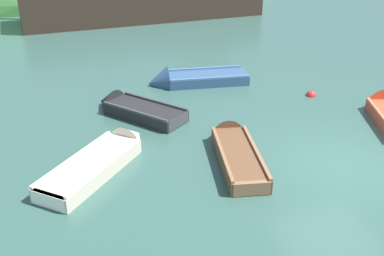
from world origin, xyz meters
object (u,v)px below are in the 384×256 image
object	(u,v)px
rowboat_near_dock	(104,160)
sailing_ship	(147,5)
rowboat_outer_right	(133,110)
buoy_red	(311,96)
rowboat_far	(235,151)
rowboat_center	(190,81)

from	to	relation	value
rowboat_near_dock	sailing_ship	bearing A→B (deg)	26.24
rowboat_outer_right	buoy_red	xyz separation A→B (m)	(6.10, -0.38, -0.12)
rowboat_near_dock	rowboat_far	bearing A→B (deg)	-56.33
rowboat_near_dock	buoy_red	world-z (taller)	rowboat_near_dock
rowboat_center	sailing_ship	bearing A→B (deg)	-87.49
sailing_ship	rowboat_near_dock	size ratio (longest dim) A/B	4.81
rowboat_near_dock	rowboat_outer_right	distance (m)	3.14
sailing_ship	rowboat_outer_right	xyz separation A→B (m)	(-3.56, -13.28, -0.63)
sailing_ship	rowboat_near_dock	xyz separation A→B (m)	(-4.88, -16.13, -0.62)
rowboat_center	rowboat_near_dock	distance (m)	6.21
rowboat_near_dock	rowboat_outer_right	world-z (taller)	rowboat_outer_right
rowboat_center	rowboat_near_dock	world-z (taller)	rowboat_center
rowboat_near_dock	rowboat_outer_right	size ratio (longest dim) A/B	1.09
rowboat_near_dock	buoy_red	distance (m)	7.81
rowboat_outer_right	rowboat_center	bearing A→B (deg)	-88.30
rowboat_far	buoy_red	xyz separation A→B (m)	(4.12, 3.01, -0.12)
rowboat_center	rowboat_far	bearing A→B (deg)	92.05
rowboat_outer_right	sailing_ship	bearing A→B (deg)	-52.26
sailing_ship	rowboat_far	world-z (taller)	sailing_ship
rowboat_center	rowboat_near_dock	size ratio (longest dim) A/B	1.10
rowboat_outer_right	rowboat_far	bearing A→B (deg)	172.98
rowboat_far	rowboat_outer_right	world-z (taller)	rowboat_outer_right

